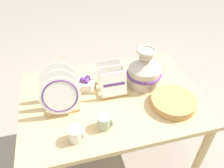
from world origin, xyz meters
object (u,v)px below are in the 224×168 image
(dish_rack_round_plates, at_px, (61,95))
(fruit_bowl, at_px, (86,83))
(ceramic_vase, at_px, (144,70))
(mug_cream_glaze, at_px, (76,134))
(dish_rack_square_plates, at_px, (111,84))
(mug_sage_glaze, at_px, (105,121))
(wicker_charger_stack, at_px, (173,102))

(dish_rack_round_plates, height_order, fruit_bowl, dish_rack_round_plates)
(ceramic_vase, distance_m, mug_cream_glaze, 0.65)
(dish_rack_square_plates, height_order, fruit_bowl, dish_rack_square_plates)
(mug_sage_glaze, height_order, mug_cream_glaze, same)
(wicker_charger_stack, distance_m, fruit_bowl, 0.61)
(wicker_charger_stack, bearing_deg, fruit_bowl, 147.88)
(dish_rack_square_plates, bearing_deg, wicker_charger_stack, -35.58)
(dish_rack_square_plates, xyz_separation_m, wicker_charger_stack, (0.35, -0.25, -0.03))
(dish_rack_round_plates, bearing_deg, wicker_charger_stack, -13.65)
(wicker_charger_stack, relative_size, mug_cream_glaze, 3.21)
(mug_sage_glaze, relative_size, fruit_bowl, 0.69)
(wicker_charger_stack, xyz_separation_m, mug_cream_glaze, (-0.64, -0.11, 0.02))
(ceramic_vase, height_order, wicker_charger_stack, ceramic_vase)
(dish_rack_round_plates, bearing_deg, mug_sage_glaze, -45.05)
(dish_rack_round_plates, relative_size, wicker_charger_stack, 0.92)
(mug_cream_glaze, bearing_deg, dish_rack_square_plates, 50.91)
(dish_rack_round_plates, relative_size, mug_cream_glaze, 2.95)
(wicker_charger_stack, distance_m, mug_sage_glaze, 0.47)
(wicker_charger_stack, height_order, mug_sage_glaze, mug_sage_glaze)
(dish_rack_square_plates, distance_m, fruit_bowl, 0.18)
(ceramic_vase, distance_m, fruit_bowl, 0.42)
(mug_cream_glaze, distance_m, fruit_bowl, 0.45)
(ceramic_vase, xyz_separation_m, mug_sage_glaze, (-0.36, -0.32, -0.08))
(fruit_bowl, bearing_deg, mug_sage_glaze, -82.47)
(ceramic_vase, height_order, mug_sage_glaze, ceramic_vase)
(ceramic_vase, bearing_deg, dish_rack_square_plates, -177.41)
(mug_sage_glaze, bearing_deg, dish_rack_square_plates, 69.28)
(dish_rack_square_plates, height_order, mug_cream_glaze, dish_rack_square_plates)
(wicker_charger_stack, xyz_separation_m, fruit_bowl, (-0.52, 0.32, 0.01))
(dish_rack_square_plates, height_order, wicker_charger_stack, dish_rack_square_plates)
(ceramic_vase, distance_m, dish_rack_round_plates, 0.60)
(mug_sage_glaze, xyz_separation_m, mug_cream_glaze, (-0.17, -0.05, 0.00))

